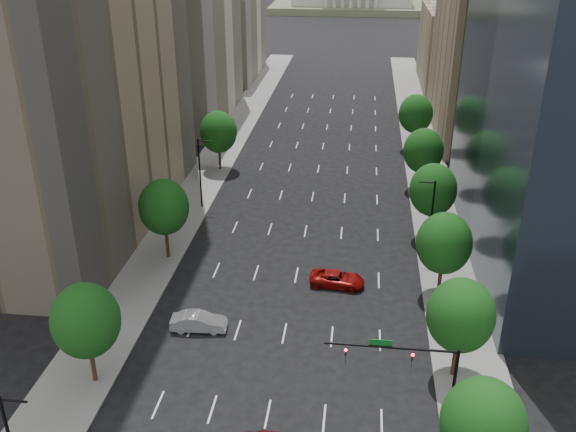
% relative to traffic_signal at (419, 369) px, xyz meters
% --- Properties ---
extents(sidewalk_left, '(6.00, 200.00, 0.15)m').
position_rel_traffic_signal_xyz_m(sidewalk_left, '(-26.03, 30.00, -5.10)').
color(sidewalk_left, slate).
rests_on(sidewalk_left, ground).
extents(sidewalk_right, '(6.00, 200.00, 0.15)m').
position_rel_traffic_signal_xyz_m(sidewalk_right, '(4.97, 30.00, -5.10)').
color(sidewalk_right, slate).
rests_on(sidewalk_right, ground).
extents(midrise_cream_left, '(14.00, 30.00, 35.00)m').
position_rel_traffic_signal_xyz_m(midrise_cream_left, '(-35.53, 73.00, 12.33)').
color(midrise_cream_left, beige).
rests_on(midrise_cream_left, ground).
extents(filler_left, '(14.00, 26.00, 18.00)m').
position_rel_traffic_signal_xyz_m(filler_left, '(-35.53, 106.00, 3.83)').
color(filler_left, beige).
rests_on(filler_left, ground).
extents(parking_tan_right, '(14.00, 30.00, 30.00)m').
position_rel_traffic_signal_xyz_m(parking_tan_right, '(14.47, 70.00, 9.83)').
color(parking_tan_right, '#8C7759').
rests_on(parking_tan_right, ground).
extents(filler_right, '(14.00, 26.00, 16.00)m').
position_rel_traffic_signal_xyz_m(filler_right, '(14.47, 103.00, 2.83)').
color(filler_right, '#8C7759').
rests_on(filler_right, ground).
extents(tree_right_0, '(5.20, 5.20, 8.39)m').
position_rel_traffic_signal_xyz_m(tree_right_0, '(3.47, -5.00, 0.22)').
color(tree_right_0, '#382316').
rests_on(tree_right_0, ground).
extents(tree_right_1, '(5.20, 5.20, 8.75)m').
position_rel_traffic_signal_xyz_m(tree_right_1, '(3.47, 6.00, 0.58)').
color(tree_right_1, '#382316').
rests_on(tree_right_1, ground).
extents(tree_right_2, '(5.20, 5.20, 8.61)m').
position_rel_traffic_signal_xyz_m(tree_right_2, '(3.47, 18.00, 0.43)').
color(tree_right_2, '#382316').
rests_on(tree_right_2, ground).
extents(tree_right_3, '(5.20, 5.20, 8.89)m').
position_rel_traffic_signal_xyz_m(tree_right_3, '(3.47, 30.00, 0.72)').
color(tree_right_3, '#382316').
rests_on(tree_right_3, ground).
extents(tree_right_4, '(5.20, 5.20, 8.46)m').
position_rel_traffic_signal_xyz_m(tree_right_4, '(3.47, 44.00, 0.29)').
color(tree_right_4, '#382316').
rests_on(tree_right_4, ground).
extents(tree_right_5, '(5.20, 5.20, 8.75)m').
position_rel_traffic_signal_xyz_m(tree_right_5, '(3.47, 60.00, 0.58)').
color(tree_right_5, '#382316').
rests_on(tree_right_5, ground).
extents(tree_left_0, '(5.20, 5.20, 8.75)m').
position_rel_traffic_signal_xyz_m(tree_left_0, '(-24.53, 2.00, 0.58)').
color(tree_left_0, '#382316').
rests_on(tree_left_0, ground).
extents(tree_left_1, '(5.20, 5.20, 8.97)m').
position_rel_traffic_signal_xyz_m(tree_left_1, '(-24.53, 22.00, 0.79)').
color(tree_left_1, '#382316').
rests_on(tree_left_1, ground).
extents(tree_left_2, '(5.20, 5.20, 8.68)m').
position_rel_traffic_signal_xyz_m(tree_left_2, '(-24.53, 48.00, 0.50)').
color(tree_left_2, '#382316').
rests_on(tree_left_2, ground).
extents(streetlight_rn, '(1.70, 0.20, 9.00)m').
position_rel_traffic_signal_xyz_m(streetlight_rn, '(2.91, 25.00, -0.33)').
color(streetlight_rn, black).
rests_on(streetlight_rn, ground).
extents(streetlight_ln, '(1.70, 0.20, 9.00)m').
position_rel_traffic_signal_xyz_m(streetlight_ln, '(-23.96, 35.00, -0.33)').
color(streetlight_ln, black).
rests_on(streetlight_ln, ground).
extents(traffic_signal, '(9.12, 0.40, 7.38)m').
position_rel_traffic_signal_xyz_m(traffic_signal, '(0.00, 0.00, 0.00)').
color(traffic_signal, black).
rests_on(traffic_signal, ground).
extents(foothills, '(720.00, 413.00, 263.00)m').
position_rel_traffic_signal_xyz_m(foothills, '(24.14, 569.40, -42.95)').
color(foothills, olive).
rests_on(foothills, ground).
extents(car_silver, '(5.07, 2.07, 1.63)m').
position_rel_traffic_signal_xyz_m(car_silver, '(-18.08, 9.68, -4.36)').
color(car_silver, '#AAAAAF').
rests_on(car_silver, ground).
extents(car_red_far, '(5.58, 2.96, 1.49)m').
position_rel_traffic_signal_xyz_m(car_red_far, '(-6.34, 18.52, -4.43)').
color(car_red_far, maroon).
rests_on(car_red_far, ground).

